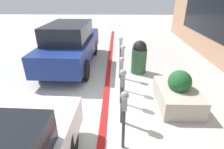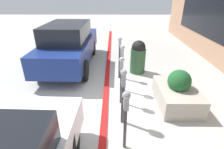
% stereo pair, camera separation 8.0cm
% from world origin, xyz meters
% --- Properties ---
extents(ground_plane, '(40.00, 40.00, 0.00)m').
position_xyz_m(ground_plane, '(0.00, 0.00, 0.00)').
color(ground_plane, beige).
extents(curb_strip, '(19.00, 0.16, 0.04)m').
position_xyz_m(curb_strip, '(0.00, 0.08, 0.02)').
color(curb_strip, red).
rests_on(curb_strip, ground_plane).
extents(parking_meter_nearest, '(0.18, 0.16, 1.32)m').
position_xyz_m(parking_meter_nearest, '(-1.56, -0.37, 0.95)').
color(parking_meter_nearest, '#38383D').
rests_on(parking_meter_nearest, ground_plane).
extents(parking_meter_second, '(0.17, 0.15, 1.40)m').
position_xyz_m(parking_meter_second, '(-0.80, -0.36, 0.90)').
color(parking_meter_second, '#38383D').
rests_on(parking_meter_second, ground_plane).
extents(parking_meter_middle, '(0.16, 0.14, 1.38)m').
position_xyz_m(parking_meter_middle, '(-0.00, -0.35, 1.01)').
color(parking_meter_middle, '#38383D').
rests_on(parking_meter_middle, ground_plane).
extents(parking_meter_fourth, '(0.17, 0.15, 1.48)m').
position_xyz_m(parking_meter_fourth, '(0.72, -0.40, 1.07)').
color(parking_meter_fourth, '#38383D').
rests_on(parking_meter_fourth, ground_plane).
extents(parking_meter_farthest, '(0.15, 0.13, 1.49)m').
position_xyz_m(parking_meter_farthest, '(1.58, -0.36, 0.96)').
color(parking_meter_farthest, '#38383D').
rests_on(parking_meter_farthest, ground_plane).
extents(planter_box, '(1.51, 1.03, 1.03)m').
position_xyz_m(planter_box, '(-0.04, -1.89, 0.36)').
color(planter_box, '#B2A899').
rests_on(planter_box, ground_plane).
extents(parked_car_middle, '(4.49, 1.81, 1.76)m').
position_xyz_m(parked_car_middle, '(2.73, 1.65, 0.91)').
color(parked_car_middle, navy).
rests_on(parked_car_middle, ground_plane).
extents(trash_bin, '(0.56, 0.56, 1.25)m').
position_xyz_m(trash_bin, '(2.08, -1.07, 0.63)').
color(trash_bin, '#2D5133').
rests_on(trash_bin, ground_plane).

